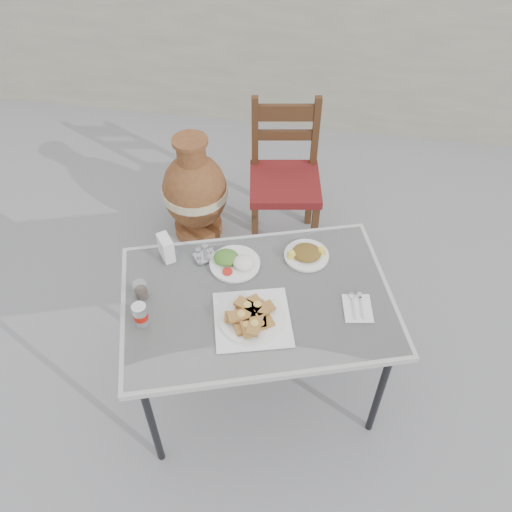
% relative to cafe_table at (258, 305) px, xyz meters
% --- Properties ---
extents(ground, '(80.00, 80.00, 0.00)m').
position_rel_cafe_table_xyz_m(ground, '(0.18, -0.01, -0.63)').
color(ground, slate).
rests_on(ground, ground).
extents(cafe_table, '(1.30, 1.07, 0.68)m').
position_rel_cafe_table_xyz_m(cafe_table, '(0.00, 0.00, 0.00)').
color(cafe_table, black).
rests_on(cafe_table, ground).
extents(pide_plate, '(0.37, 0.37, 0.06)m').
position_rel_cafe_table_xyz_m(pide_plate, '(-0.00, -0.11, 0.08)').
color(pide_plate, white).
rests_on(pide_plate, cafe_table).
extents(salad_rice_plate, '(0.22, 0.22, 0.06)m').
position_rel_cafe_table_xyz_m(salad_rice_plate, '(-0.13, 0.17, 0.07)').
color(salad_rice_plate, white).
rests_on(salad_rice_plate, cafe_table).
extents(salad_chopped_plate, '(0.20, 0.20, 0.04)m').
position_rel_cafe_table_xyz_m(salad_chopped_plate, '(0.17, 0.27, 0.06)').
color(salad_chopped_plate, white).
rests_on(salad_chopped_plate, cafe_table).
extents(soda_can, '(0.06, 0.06, 0.10)m').
position_rel_cafe_table_xyz_m(soda_can, '(-0.43, -0.21, 0.10)').
color(soda_can, silver).
rests_on(soda_can, cafe_table).
extents(cola_glass, '(0.06, 0.06, 0.08)m').
position_rel_cafe_table_xyz_m(cola_glass, '(-0.47, -0.08, 0.08)').
color(cola_glass, white).
rests_on(cola_glass, cafe_table).
extents(napkin_holder, '(0.09, 0.10, 0.11)m').
position_rel_cafe_table_xyz_m(napkin_holder, '(-0.43, 0.16, 0.10)').
color(napkin_holder, white).
rests_on(napkin_holder, cafe_table).
extents(condiment_caddy, '(0.12, 0.11, 0.07)m').
position_rel_cafe_table_xyz_m(condiment_caddy, '(-0.27, 0.18, 0.07)').
color(condiment_caddy, '#B9B8BF').
rests_on(condiment_caddy, cafe_table).
extents(cutlery_napkin, '(0.14, 0.17, 0.01)m').
position_rel_cafe_table_xyz_m(cutlery_napkin, '(0.41, 0.02, 0.05)').
color(cutlery_napkin, white).
rests_on(cutlery_napkin, cafe_table).
extents(chair, '(0.46, 0.46, 0.91)m').
position_rel_cafe_table_xyz_m(chair, '(-0.03, 1.09, -0.16)').
color(chair, '#391C0F').
rests_on(chair, ground).
extents(terracotta_urn, '(0.40, 0.40, 0.70)m').
position_rel_cafe_table_xyz_m(terracotta_urn, '(-0.56, 1.04, -0.31)').
color(terracotta_urn, brown).
rests_on(terracotta_urn, ground).
extents(back_wall, '(6.00, 0.25, 1.20)m').
position_rel_cafe_table_xyz_m(back_wall, '(0.18, 2.49, -0.03)').
color(back_wall, '#A6A18A').
rests_on(back_wall, ground).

